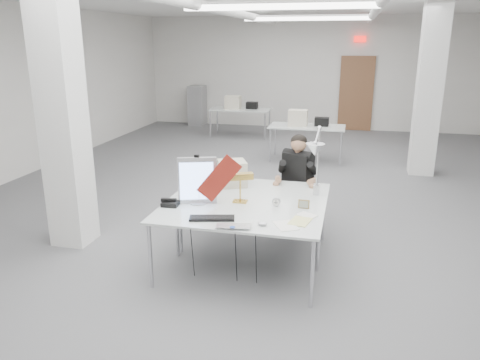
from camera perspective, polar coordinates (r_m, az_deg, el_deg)
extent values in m
cube|color=#545457|center=(7.52, 4.20, -3.05)|extent=(10.00, 14.00, 0.02)
cube|color=silver|center=(14.08, 9.13, 12.73)|extent=(10.00, 0.02, 3.20)
cube|color=white|center=(6.12, -20.76, 6.91)|extent=(0.45, 0.45, 3.20)
cube|color=white|center=(9.64, 22.04, 10.00)|extent=(0.45, 0.45, 3.20)
cube|color=brown|center=(14.01, 13.97, 10.18)|extent=(0.95, 0.08, 2.10)
cube|color=red|center=(13.89, 14.42, 16.31)|extent=(0.32, 0.06, 0.16)
cylinder|color=silver|center=(7.38, -5.12, 20.47)|extent=(0.16, 13.60, 0.16)
cylinder|color=silver|center=(7.02, 16.86, 20.07)|extent=(0.16, 13.60, 0.16)
cube|color=white|center=(7.10, 4.74, 20.31)|extent=(2.80, 0.14, 0.08)
cube|color=white|center=(11.06, 8.13, 18.90)|extent=(2.80, 0.14, 0.08)
cube|color=silver|center=(4.96, -0.36, -4.38)|extent=(1.80, 0.90, 0.02)
cube|color=silver|center=(5.79, 1.76, -1.26)|extent=(1.80, 0.90, 0.02)
cube|color=silver|center=(10.19, 8.18, 6.46)|extent=(1.60, 0.80, 0.02)
cube|color=silver|center=(12.66, 0.03, 8.61)|extent=(1.60, 0.80, 0.02)
cube|color=gray|center=(14.53, -5.24, 9.02)|extent=(0.45, 0.55, 1.20)
cube|color=#AFB0B4|center=(5.24, -5.23, -0.07)|extent=(0.42, 0.17, 0.53)
cube|color=maroon|center=(5.11, -2.55, 0.20)|extent=(0.49, 0.13, 0.54)
cube|color=black|center=(4.84, -3.44, -4.67)|extent=(0.49, 0.26, 0.02)
imported|color=#B5B5BA|center=(4.57, -0.92, -5.95)|extent=(0.37, 0.27, 0.03)
ellipsoid|color=silver|center=(4.67, 2.74, -5.34)|extent=(0.11, 0.09, 0.04)
cube|color=black|center=(5.27, -8.46, -2.87)|extent=(0.19, 0.17, 0.05)
cube|color=olive|center=(5.46, -6.28, -1.71)|extent=(0.14, 0.10, 0.11)
cube|color=#9C7E43|center=(5.17, 7.78, -2.92)|extent=(0.12, 0.03, 0.10)
cylinder|color=#AAA9AE|center=(5.21, 4.44, -2.66)|extent=(0.09, 0.04, 0.09)
cube|color=white|center=(4.69, 5.60, -5.54)|extent=(0.30, 0.33, 0.01)
cube|color=#E5E289|center=(4.81, 7.33, -5.02)|extent=(0.24, 0.30, 0.01)
cube|color=white|center=(4.99, 8.17, -4.26)|extent=(0.24, 0.22, 0.01)
cube|color=#BBB59B|center=(5.90, -0.97, 0.83)|extent=(0.44, 0.43, 0.32)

